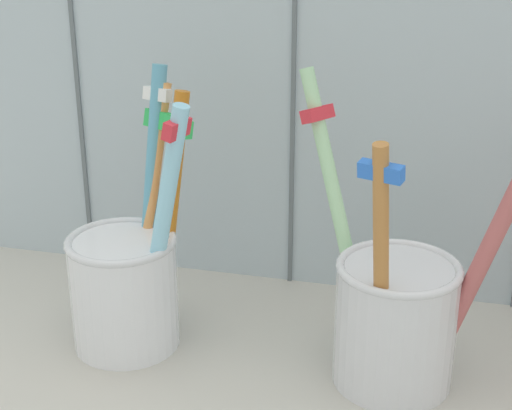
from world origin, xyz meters
TOP-DOWN VIEW (x-y plane):
  - counter_slab at (0.00, 0.00)cm, footprint 64.00×22.00cm
  - toothbrush_cup_left at (-8.17, 0.63)cm, footprint 8.75×8.03cm
  - toothbrush_cup_right at (8.49, 0.45)cm, footprint 14.92×9.88cm

SIDE VIEW (x-z plane):
  - counter_slab at x=0.00cm, z-range 0.00..2.00cm
  - toothbrush_cup_right at x=8.49cm, z-range -2.53..15.57cm
  - toothbrush_cup_left at x=-8.17cm, z-range -2.10..15.26cm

